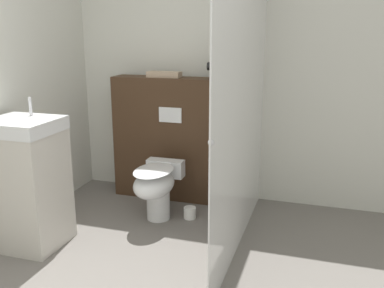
# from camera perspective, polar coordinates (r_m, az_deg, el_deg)

# --- Properties ---
(wall_back) EXTENTS (8.00, 0.06, 2.50)m
(wall_back) POSITION_cam_1_polar(r_m,az_deg,el_deg) (4.13, 2.91, 9.91)
(wall_back) COLOR silver
(wall_back) RESTS_ON ground_plane
(partition_panel) EXTENTS (1.20, 0.27, 1.18)m
(partition_panel) POSITION_cam_1_polar(r_m,az_deg,el_deg) (4.14, -2.24, 0.67)
(partition_panel) COLOR #3D2819
(partition_panel) RESTS_ON ground_plane
(shower_glass) EXTENTS (0.04, 1.87, 2.15)m
(shower_glass) POSITION_cam_1_polar(r_m,az_deg,el_deg) (3.12, 6.90, 4.97)
(shower_glass) COLOR silver
(shower_glass) RESTS_ON ground_plane
(toilet) EXTENTS (0.33, 0.58, 0.48)m
(toilet) POSITION_cam_1_polar(r_m,az_deg,el_deg) (3.70, -4.78, -5.52)
(toilet) COLOR white
(toilet) RESTS_ON ground_plane
(sink_vanity) EXTENTS (0.51, 0.47, 1.13)m
(sink_vanity) POSITION_cam_1_polar(r_m,az_deg,el_deg) (3.46, -21.17, -4.88)
(sink_vanity) COLOR beige
(sink_vanity) RESTS_ON ground_plane
(hair_drier) EXTENTS (0.19, 0.08, 0.15)m
(hair_drier) POSITION_cam_1_polar(r_m,az_deg,el_deg) (3.94, 3.39, 10.23)
(hair_drier) COLOR black
(hair_drier) RESTS_ON partition_panel
(folded_towel) EXTENTS (0.32, 0.13, 0.05)m
(folded_towel) POSITION_cam_1_polar(r_m,az_deg,el_deg) (4.05, -3.73, 9.24)
(folded_towel) COLOR tan
(folded_towel) RESTS_ON partition_panel
(spare_toilet_roll) EXTENTS (0.11, 0.11, 0.10)m
(spare_toilet_roll) POSITION_cam_1_polar(r_m,az_deg,el_deg) (3.82, -0.30, -9.16)
(spare_toilet_roll) COLOR white
(spare_toilet_roll) RESTS_ON ground_plane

